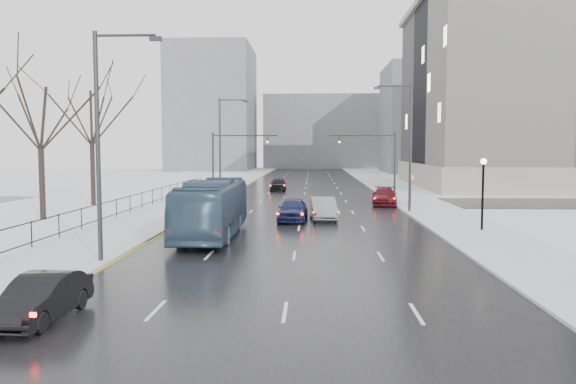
# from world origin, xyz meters

# --- Properties ---
(road) EXTENTS (16.00, 150.00, 0.04)m
(road) POSITION_xyz_m (0.00, 60.00, 0.02)
(road) COLOR black
(road) RESTS_ON ground
(cross_road) EXTENTS (130.00, 10.00, 0.04)m
(cross_road) POSITION_xyz_m (0.00, 48.00, 0.02)
(cross_road) COLOR black
(cross_road) RESTS_ON ground
(sidewalk_left) EXTENTS (5.00, 150.00, 0.16)m
(sidewalk_left) POSITION_xyz_m (-10.50, 60.00, 0.08)
(sidewalk_left) COLOR silver
(sidewalk_left) RESTS_ON ground
(sidewalk_right) EXTENTS (5.00, 150.00, 0.16)m
(sidewalk_right) POSITION_xyz_m (10.50, 60.00, 0.08)
(sidewalk_right) COLOR silver
(sidewalk_right) RESTS_ON ground
(park_strip) EXTENTS (14.00, 150.00, 0.12)m
(park_strip) POSITION_xyz_m (-20.00, 60.00, 0.06)
(park_strip) COLOR white
(park_strip) RESTS_ON ground
(tree_park_d) EXTENTS (8.75, 8.75, 12.50)m
(tree_park_d) POSITION_xyz_m (-17.80, 34.00, 0.00)
(tree_park_d) COLOR black
(tree_park_d) RESTS_ON ground
(tree_park_e) EXTENTS (9.45, 9.45, 13.50)m
(tree_park_e) POSITION_xyz_m (-18.20, 44.00, 0.00)
(tree_park_e) COLOR black
(tree_park_e) RESTS_ON ground
(iron_fence) EXTENTS (0.06, 70.00, 1.30)m
(iron_fence) POSITION_xyz_m (-13.00, 30.00, 0.91)
(iron_fence) COLOR black
(iron_fence) RESTS_ON sidewalk_left
(streetlight_r_mid) EXTENTS (2.95, 0.25, 10.00)m
(streetlight_r_mid) POSITION_xyz_m (8.17, 40.00, 5.62)
(streetlight_r_mid) COLOR #2D2D33
(streetlight_r_mid) RESTS_ON ground
(streetlight_l_near) EXTENTS (2.95, 0.25, 10.00)m
(streetlight_l_near) POSITION_xyz_m (-8.17, 20.00, 5.62)
(streetlight_l_near) COLOR #2D2D33
(streetlight_l_near) RESTS_ON ground
(streetlight_l_far) EXTENTS (2.95, 0.25, 10.00)m
(streetlight_l_far) POSITION_xyz_m (-8.17, 52.00, 5.62)
(streetlight_l_far) COLOR #2D2D33
(streetlight_l_far) RESTS_ON ground
(lamppost_r_mid) EXTENTS (0.36, 0.36, 4.28)m
(lamppost_r_mid) POSITION_xyz_m (11.00, 30.00, 2.94)
(lamppost_r_mid) COLOR black
(lamppost_r_mid) RESTS_ON sidewalk_right
(mast_signal_right) EXTENTS (6.10, 0.33, 6.50)m
(mast_signal_right) POSITION_xyz_m (7.33, 48.00, 4.11)
(mast_signal_right) COLOR #2D2D33
(mast_signal_right) RESTS_ON ground
(mast_signal_left) EXTENTS (6.10, 0.33, 6.50)m
(mast_signal_left) POSITION_xyz_m (-7.33, 48.00, 4.11)
(mast_signal_left) COLOR #2D2D33
(mast_signal_left) RESTS_ON ground
(no_uturn_sign) EXTENTS (0.60, 0.06, 2.70)m
(no_uturn_sign) POSITION_xyz_m (9.20, 44.00, 2.30)
(no_uturn_sign) COLOR #2D2D33
(no_uturn_sign) RESTS_ON sidewalk_right
(civic_building) EXTENTS (41.00, 31.00, 24.80)m
(civic_building) POSITION_xyz_m (35.00, 72.00, 11.21)
(civic_building) COLOR gray
(civic_building) RESTS_ON ground
(bldg_far_right) EXTENTS (24.00, 20.00, 22.00)m
(bldg_far_right) POSITION_xyz_m (28.00, 115.00, 11.00)
(bldg_far_right) COLOR slate
(bldg_far_right) RESTS_ON ground
(bldg_far_left) EXTENTS (18.00, 22.00, 28.00)m
(bldg_far_left) POSITION_xyz_m (-22.00, 125.00, 14.00)
(bldg_far_left) COLOR slate
(bldg_far_left) RESTS_ON ground
(bldg_far_center) EXTENTS (30.00, 18.00, 18.00)m
(bldg_far_center) POSITION_xyz_m (4.00, 140.00, 9.00)
(bldg_far_center) COLOR slate
(bldg_far_center) RESTS_ON ground
(sedan_left_near) EXTENTS (1.56, 4.11, 1.34)m
(sedan_left_near) POSITION_xyz_m (-7.04, 11.86, 0.71)
(sedan_left_near) COLOR black
(sedan_left_near) RESTS_ON road
(bus) EXTENTS (2.86, 11.56, 3.21)m
(bus) POSITION_xyz_m (-4.83, 27.67, 1.64)
(bus) COLOR #36516A
(bus) RESTS_ON road
(sedan_center_near) EXTENTS (2.14, 4.80, 1.60)m
(sedan_center_near) POSITION_xyz_m (-0.50, 34.50, 0.84)
(sedan_center_near) COLOR #1A224F
(sedan_center_near) RESTS_ON road
(sedan_right_near) EXTENTS (2.03, 4.91, 1.58)m
(sedan_right_near) POSITION_xyz_m (1.59, 35.32, 0.83)
(sedan_right_near) COLOR gray
(sedan_right_near) RESTS_ON road
(sedan_right_far) EXTENTS (2.70, 5.41, 1.51)m
(sedan_right_far) POSITION_xyz_m (7.20, 45.82, 0.79)
(sedan_right_far) COLOR #540E15
(sedan_right_far) RESTS_ON road
(sedan_center_far) EXTENTS (1.87, 4.51, 1.53)m
(sedan_center_far) POSITION_xyz_m (-3.18, 61.99, 0.80)
(sedan_center_far) COLOR black
(sedan_center_far) RESTS_ON road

